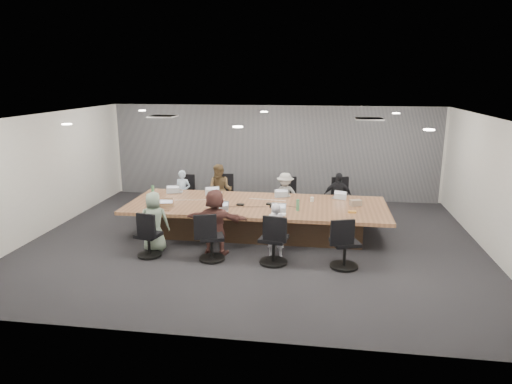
# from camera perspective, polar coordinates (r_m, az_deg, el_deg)

# --- Properties ---
(floor) EXTENTS (10.00, 8.00, 0.00)m
(floor) POSITION_cam_1_polar(r_m,az_deg,el_deg) (10.40, -0.32, -6.16)
(floor) COLOR #27272B
(floor) RESTS_ON ground
(ceiling) EXTENTS (10.00, 8.00, 0.00)m
(ceiling) POSITION_cam_1_polar(r_m,az_deg,el_deg) (9.79, -0.34, 9.41)
(ceiling) COLOR white
(ceiling) RESTS_ON wall_back
(wall_back) EXTENTS (10.00, 0.00, 2.80)m
(wall_back) POSITION_cam_1_polar(r_m,az_deg,el_deg) (13.90, 2.16, 4.99)
(wall_back) COLOR silver
(wall_back) RESTS_ON ground
(wall_front) EXTENTS (10.00, 0.00, 2.80)m
(wall_front) POSITION_cam_1_polar(r_m,az_deg,el_deg) (6.23, -5.91, -6.66)
(wall_front) COLOR silver
(wall_front) RESTS_ON ground
(wall_left) EXTENTS (0.00, 8.00, 2.80)m
(wall_left) POSITION_cam_1_polar(r_m,az_deg,el_deg) (11.82, -25.07, 2.03)
(wall_left) COLOR silver
(wall_left) RESTS_ON ground
(wall_right) EXTENTS (0.00, 8.00, 2.80)m
(wall_right) POSITION_cam_1_polar(r_m,az_deg,el_deg) (10.50, 27.75, 0.36)
(wall_right) COLOR silver
(wall_right) RESTS_ON ground
(curtain) EXTENTS (9.80, 0.04, 2.80)m
(curtain) POSITION_cam_1_polar(r_m,az_deg,el_deg) (13.82, 2.12, 4.94)
(curtain) COLOR slate
(curtain) RESTS_ON ground
(conference_table) EXTENTS (6.00, 2.20, 0.74)m
(conference_table) POSITION_cam_1_polar(r_m,az_deg,el_deg) (10.74, 0.08, -3.23)
(conference_table) COLOR #412D1E
(conference_table) RESTS_ON ground
(chair_0) EXTENTS (0.57, 0.57, 0.76)m
(chair_0) POSITION_cam_1_polar(r_m,az_deg,el_deg) (12.81, -8.64, -0.61)
(chair_0) COLOR black
(chair_0) RESTS_ON ground
(chair_1) EXTENTS (0.63, 0.63, 0.84)m
(chair_1) POSITION_cam_1_polar(r_m,az_deg,el_deg) (12.54, -4.14, -0.61)
(chair_1) COLOR black
(chair_1) RESTS_ON ground
(chair_2) EXTENTS (0.62, 0.62, 0.79)m
(chair_2) POSITION_cam_1_polar(r_m,az_deg,el_deg) (12.30, 3.78, -1.03)
(chair_2) COLOR black
(chair_2) RESTS_ON ground
(chair_3) EXTENTS (0.73, 0.73, 0.86)m
(chair_3) POSITION_cam_1_polar(r_m,az_deg,el_deg) (12.27, 10.08, -1.09)
(chair_3) COLOR black
(chair_3) RESTS_ON ground
(chair_4) EXTENTS (0.63, 0.63, 0.77)m
(chair_4) POSITION_cam_1_polar(r_m,az_deg,el_deg) (9.68, -13.28, -5.69)
(chair_4) COLOR black
(chair_4) RESTS_ON ground
(chair_5) EXTENTS (0.71, 0.71, 0.83)m
(chair_5) POSITION_cam_1_polar(r_m,az_deg,el_deg) (9.27, -5.57, -6.07)
(chair_5) COLOR black
(chair_5) RESTS_ON ground
(chair_6) EXTENTS (0.69, 0.69, 0.87)m
(chair_6) POSITION_cam_1_polar(r_m,az_deg,el_deg) (9.06, 2.21, -6.35)
(chair_6) COLOR black
(chair_6) RESTS_ON ground
(chair_7) EXTENTS (0.74, 0.74, 0.86)m
(chair_7) POSITION_cam_1_polar(r_m,az_deg,el_deg) (9.03, 11.05, -6.72)
(chair_7) COLOR black
(chair_7) RESTS_ON ground
(person_0) EXTENTS (0.45, 0.31, 1.20)m
(person_0) POSITION_cam_1_polar(r_m,az_deg,el_deg) (12.43, -9.14, -0.04)
(person_0) COLOR #B5D1F0
(person_0) RESTS_ON ground
(laptop_0) EXTENTS (0.37, 0.28, 0.02)m
(laptop_0) POSITION_cam_1_polar(r_m,az_deg,el_deg) (11.89, -9.95, 0.02)
(laptop_0) COLOR #B2B2B7
(laptop_0) RESTS_ON conference_table
(person_1) EXTENTS (0.72, 0.59, 1.39)m
(person_1) POSITION_cam_1_polar(r_m,az_deg,el_deg) (12.15, -4.52, 0.22)
(person_1) COLOR brown
(person_1) RESTS_ON ground
(laptop_1) EXTENTS (0.40, 0.31, 0.02)m
(laptop_1) POSITION_cam_1_polar(r_m,az_deg,el_deg) (11.61, -5.12, -0.16)
(laptop_1) COLOR #B2B2B7
(laptop_1) RESTS_ON conference_table
(person_2) EXTENTS (0.83, 0.53, 1.22)m
(person_2) POSITION_cam_1_polar(r_m,az_deg,el_deg) (11.91, 3.66, -0.47)
(person_2) COLOR #A2A2A2
(person_2) RESTS_ON ground
(laptop_2) EXTENTS (0.38, 0.30, 0.02)m
(laptop_2) POSITION_cam_1_polar(r_m,az_deg,el_deg) (11.34, 3.44, -0.48)
(laptop_2) COLOR #B2B2B7
(laptop_2) RESTS_ON conference_table
(person_3) EXTENTS (0.76, 0.35, 1.26)m
(person_3) POSITION_cam_1_polar(r_m,az_deg,el_deg) (11.88, 10.16, -0.60)
(person_3) COLOR black
(person_3) RESTS_ON ground
(laptop_3) EXTENTS (0.34, 0.27, 0.02)m
(laptop_3) POSITION_cam_1_polar(r_m,az_deg,el_deg) (11.32, 10.26, -0.72)
(laptop_3) COLOR #B2B2B7
(laptop_3) RESTS_ON conference_table
(person_4) EXTENTS (0.69, 0.51, 1.29)m
(person_4) POSITION_cam_1_polar(r_m,az_deg,el_deg) (9.90, -12.63, -3.62)
(person_4) COLOR gray
(person_4) RESTS_ON ground
(laptop_4) EXTENTS (0.36, 0.29, 0.02)m
(laptop_4) POSITION_cam_1_polar(r_m,az_deg,el_deg) (10.37, -11.59, -2.16)
(laptop_4) COLOR #8C6647
(laptop_4) RESTS_ON conference_table
(person_5) EXTENTS (1.31, 0.46, 1.40)m
(person_5) POSITION_cam_1_polar(r_m,az_deg,el_deg) (9.50, -5.11, -3.73)
(person_5) COLOR brown
(person_5) RESTS_ON ground
(laptop_5) EXTENTS (0.29, 0.20, 0.02)m
(laptop_5) POSITION_cam_1_polar(r_m,az_deg,el_deg) (10.00, -4.39, -2.51)
(laptop_5) COLOR #B2B2B7
(laptop_5) RESTS_ON conference_table
(person_6) EXTENTS (0.43, 0.29, 1.15)m
(person_6) POSITION_cam_1_polar(r_m,az_deg,el_deg) (9.34, 2.45, -4.80)
(person_6) COLOR silver
(person_6) RESTS_ON ground
(laptop_6) EXTENTS (0.32, 0.23, 0.02)m
(laptop_6) POSITION_cam_1_polar(r_m,az_deg,el_deg) (9.81, 2.80, -2.81)
(laptop_6) COLOR #B2B2B7
(laptop_6) RESTS_ON conference_table
(bottle_green_left) EXTENTS (0.08, 0.08, 0.27)m
(bottle_green_left) POSITION_cam_1_polar(r_m,az_deg,el_deg) (11.58, -12.78, 0.13)
(bottle_green_left) COLOR #4A8759
(bottle_green_left) RESTS_ON conference_table
(bottle_green_right) EXTENTS (0.08, 0.08, 0.26)m
(bottle_green_right) POSITION_cam_1_polar(r_m,az_deg,el_deg) (10.11, 5.25, -1.64)
(bottle_green_right) COLOR #4A8759
(bottle_green_right) RESTS_ON conference_table
(bottle_clear) EXTENTS (0.07, 0.07, 0.19)m
(bottle_clear) POSITION_cam_1_polar(r_m,az_deg,el_deg) (11.03, -4.65, -0.45)
(bottle_clear) COLOR silver
(bottle_clear) RESTS_ON conference_table
(cup_white_far) EXTENTS (0.10, 0.10, 0.11)m
(cup_white_far) POSITION_cam_1_polar(r_m,az_deg,el_deg) (10.90, -4.46, -0.84)
(cup_white_far) COLOR white
(cup_white_far) RESTS_ON conference_table
(cup_white_near) EXTENTS (0.11, 0.11, 0.11)m
(cup_white_near) POSITION_cam_1_polar(r_m,az_deg,el_deg) (10.90, 7.03, -0.92)
(cup_white_near) COLOR white
(cup_white_near) RESTS_ON conference_table
(mug_brown) EXTENTS (0.13, 0.13, 0.12)m
(mug_brown) POSITION_cam_1_polar(r_m,az_deg,el_deg) (11.30, -13.34, -0.63)
(mug_brown) COLOR brown
(mug_brown) RESTS_ON conference_table
(mic_left) EXTENTS (0.17, 0.11, 0.03)m
(mic_left) POSITION_cam_1_polar(r_m,az_deg,el_deg) (10.52, -1.97, -1.58)
(mic_left) COLOR black
(mic_left) RESTS_ON conference_table
(mic_right) EXTENTS (0.18, 0.13, 0.03)m
(mic_right) POSITION_cam_1_polar(r_m,az_deg,el_deg) (10.58, 1.75, -1.50)
(mic_right) COLOR black
(mic_right) RESTS_ON conference_table
(stapler) EXTENTS (0.18, 0.06, 0.07)m
(stapler) POSITION_cam_1_polar(r_m,az_deg,el_deg) (10.30, 2.21, -1.83)
(stapler) COLOR black
(stapler) RESTS_ON conference_table
(canvas_bag) EXTENTS (0.29, 0.24, 0.13)m
(canvas_bag) POSITION_cam_1_polar(r_m,az_deg,el_deg) (10.72, 12.35, -1.33)
(canvas_bag) COLOR gray
(canvas_bag) RESTS_ON conference_table
(snack_packet) EXTENTS (0.18, 0.13, 0.04)m
(snack_packet) POSITION_cam_1_polar(r_m,az_deg,el_deg) (10.17, 11.94, -2.43)
(snack_packet) COLOR gold
(snack_packet) RESTS_ON conference_table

